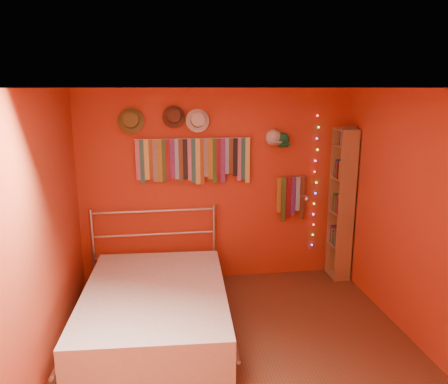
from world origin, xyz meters
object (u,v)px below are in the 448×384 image
reading_lamp (306,198)px  bed (155,307)px  tie_rack (194,159)px  bookshelf (345,204)px

reading_lamp → bed: bearing=-153.9°
tie_rack → bookshelf: size_ratio=0.72×
bed → tie_rack: bearing=68.1°
tie_rack → reading_lamp: 1.52m
reading_lamp → bookshelf: (0.54, 0.01, -0.10)m
tie_rack → reading_lamp: size_ratio=4.82×
tie_rack → bed: 1.86m
reading_lamp → bed: size_ratio=0.14×
tie_rack → bed: size_ratio=0.66×
bed → bookshelf: bearing=24.4°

